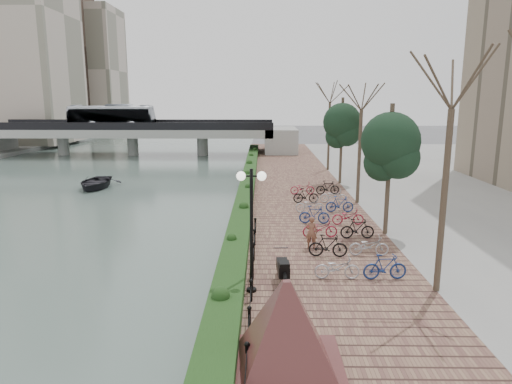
{
  "coord_description": "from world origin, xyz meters",
  "views": [
    {
      "loc": [
        1.79,
        -13.36,
        7.24
      ],
      "look_at": [
        1.39,
        12.04,
        2.0
      ],
      "focal_mm": 32.0,
      "sensor_mm": 36.0,
      "label": 1
    }
  ],
  "objects_px": {
    "granite_monument": "(286,326)",
    "pedestrian": "(311,232)",
    "motorcycle": "(283,268)",
    "lamppost": "(251,203)",
    "boat": "(95,182)"
  },
  "relations": [
    {
      "from": "motorcycle",
      "to": "pedestrian",
      "type": "xyz_separation_m",
      "value": [
        1.48,
        4.02,
        0.18
      ]
    },
    {
      "from": "lamppost",
      "to": "motorcycle",
      "type": "height_order",
      "value": "lamppost"
    },
    {
      "from": "pedestrian",
      "to": "lamppost",
      "type": "bearing_deg",
      "value": 74.01
    },
    {
      "from": "pedestrian",
      "to": "granite_monument",
      "type": "bearing_deg",
      "value": 92.84
    },
    {
      "from": "motorcycle",
      "to": "boat",
      "type": "height_order",
      "value": "motorcycle"
    },
    {
      "from": "granite_monument",
      "to": "pedestrian",
      "type": "bearing_deg",
      "value": 80.37
    },
    {
      "from": "lamppost",
      "to": "motorcycle",
      "type": "distance_m",
      "value": 2.98
    },
    {
      "from": "motorcycle",
      "to": "boat",
      "type": "relative_size",
      "value": 0.39
    },
    {
      "from": "granite_monument",
      "to": "motorcycle",
      "type": "xyz_separation_m",
      "value": [
        0.16,
        5.6,
        -0.65
      ]
    },
    {
      "from": "granite_monument",
      "to": "boat",
      "type": "xyz_separation_m",
      "value": [
        -14.28,
        26.0,
        -1.21
      ]
    },
    {
      "from": "pedestrian",
      "to": "boat",
      "type": "bearing_deg",
      "value": -33.35
    },
    {
      "from": "lamppost",
      "to": "boat",
      "type": "height_order",
      "value": "lamppost"
    },
    {
      "from": "granite_monument",
      "to": "motorcycle",
      "type": "bearing_deg",
      "value": 88.4
    },
    {
      "from": "motorcycle",
      "to": "granite_monument",
      "type": "bearing_deg",
      "value": -95.06
    },
    {
      "from": "granite_monument",
      "to": "motorcycle",
      "type": "distance_m",
      "value": 5.64
    }
  ]
}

